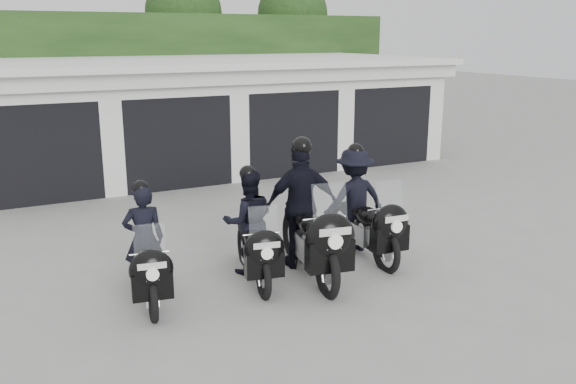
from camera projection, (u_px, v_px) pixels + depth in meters
name	position (u px, v px, depth m)	size (l,w,h in m)	color
ground	(282.00, 261.00, 10.04)	(80.00, 80.00, 0.00)	gray
garage_block	(150.00, 117.00, 16.62)	(16.40, 6.80, 2.96)	silver
background_vegetation	(121.00, 60.00, 20.64)	(20.00, 3.90, 5.80)	#1A3413
police_bike_a	(146.00, 253.00, 8.45)	(0.78, 1.96, 1.71)	black
police_bike_b	(251.00, 230.00, 9.24)	(0.97, 2.00, 1.76)	black
police_bike_c	(306.00, 215.00, 9.41)	(1.28, 2.48, 2.17)	black
police_bike_d	(359.00, 206.00, 10.22)	(1.19, 2.21, 1.93)	black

